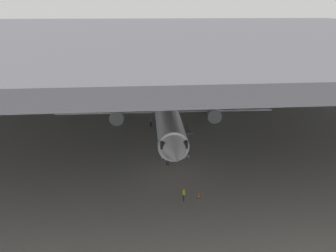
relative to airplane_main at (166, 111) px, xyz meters
The scene contains 9 objects.
ground_plane 4.08m from the airplane_main, 99.10° to the right, with size 110.00×110.00×0.00m, color gray.
hangar_structure 17.06m from the airplane_main, 91.98° to the left, with size 121.00×99.00×16.51m.
airplane_main is the anchor object (origin of this frame).
boarding_stairs 11.06m from the airplane_main, 87.85° to the right, with size 4.34×1.60×4.77m.
crew_worker_near_nose 21.99m from the airplane_main, 89.87° to the right, with size 0.23×0.55×1.70m.
crew_worker_by_stairs 13.40m from the airplane_main, 94.06° to the right, with size 0.54×0.30×1.57m.
airplane_distant 39.25m from the airplane_main, 110.24° to the left, with size 28.99×27.92×9.41m.
traffic_cone_orange 21.69m from the airplane_main, 85.16° to the right, with size 0.36×0.36×0.60m.
baggage_tug 13.56m from the airplane_main, 55.74° to the left, with size 1.71×2.42×0.90m.
Camera 1 is at (-4.16, -50.47, 19.88)m, focal length 35.13 mm.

